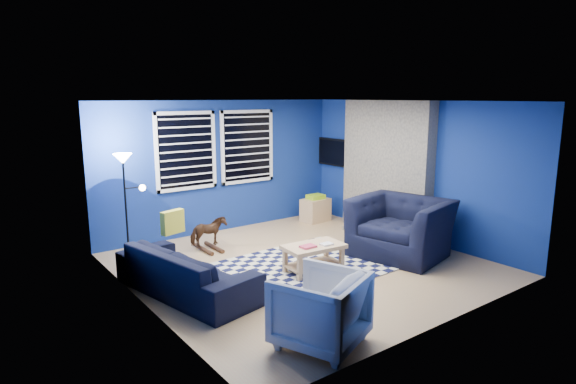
% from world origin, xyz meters
% --- Properties ---
extents(floor, '(5.00, 5.00, 0.00)m').
position_xyz_m(floor, '(0.00, 0.00, 0.00)').
color(floor, tan).
rests_on(floor, ground).
extents(ceiling, '(5.00, 5.00, 0.00)m').
position_xyz_m(ceiling, '(0.00, 0.00, 2.50)').
color(ceiling, white).
rests_on(ceiling, wall_back).
extents(wall_back, '(5.00, 0.00, 5.00)m').
position_xyz_m(wall_back, '(0.00, 2.50, 1.25)').
color(wall_back, navy).
rests_on(wall_back, floor).
extents(wall_left, '(0.00, 5.00, 5.00)m').
position_xyz_m(wall_left, '(-2.50, 0.00, 1.25)').
color(wall_left, navy).
rests_on(wall_left, floor).
extents(wall_right, '(0.00, 5.00, 5.00)m').
position_xyz_m(wall_right, '(2.50, 0.00, 1.25)').
color(wall_right, navy).
rests_on(wall_right, floor).
extents(fireplace, '(0.65, 2.00, 2.50)m').
position_xyz_m(fireplace, '(2.36, 0.50, 1.20)').
color(fireplace, gray).
rests_on(fireplace, floor).
extents(window_left, '(1.17, 0.06, 1.42)m').
position_xyz_m(window_left, '(-0.75, 2.46, 1.60)').
color(window_left, black).
rests_on(window_left, wall_back).
extents(window_right, '(1.17, 0.06, 1.42)m').
position_xyz_m(window_right, '(0.55, 2.46, 1.60)').
color(window_right, black).
rests_on(window_right, wall_back).
extents(tv, '(0.07, 1.00, 0.58)m').
position_xyz_m(tv, '(2.45, 2.00, 1.40)').
color(tv, black).
rests_on(tv, wall_right).
extents(rug, '(2.55, 2.07, 0.02)m').
position_xyz_m(rug, '(-0.05, -0.07, 0.01)').
color(rug, black).
rests_on(rug, floor).
extents(sofa, '(2.27, 1.26, 0.63)m').
position_xyz_m(sofa, '(-1.92, 0.07, 0.31)').
color(sofa, black).
rests_on(sofa, floor).
extents(armchair_big, '(1.71, 1.57, 0.94)m').
position_xyz_m(armchair_big, '(1.56, -0.58, 0.47)').
color(armchair_big, black).
rests_on(armchair_big, floor).
extents(armchair_bent, '(1.11, 1.12, 0.79)m').
position_xyz_m(armchair_bent, '(-1.38, -2.01, 0.39)').
color(armchair_bent, gray).
rests_on(armchair_bent, floor).
extents(rocking_horse, '(0.31, 0.62, 0.51)m').
position_xyz_m(rocking_horse, '(-0.84, 1.52, 0.32)').
color(rocking_horse, '#4D2918').
rests_on(rocking_horse, floor).
extents(coffee_table, '(0.93, 0.59, 0.44)m').
position_xyz_m(coffee_table, '(-0.08, -0.34, 0.31)').
color(coffee_table, tan).
rests_on(coffee_table, rug).
extents(cabinet, '(0.61, 0.44, 0.57)m').
position_xyz_m(cabinet, '(1.86, 1.93, 0.25)').
color(cabinet, tan).
rests_on(cabinet, floor).
extents(floor_lamp, '(0.46, 0.28, 1.70)m').
position_xyz_m(floor_lamp, '(-2.05, 1.92, 1.39)').
color(floor_lamp, black).
rests_on(floor_lamp, floor).
extents(throw_pillow, '(0.37, 0.20, 0.34)m').
position_xyz_m(throw_pillow, '(-1.77, 0.81, 0.80)').
color(throw_pillow, gold).
rests_on(throw_pillow, sofa).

